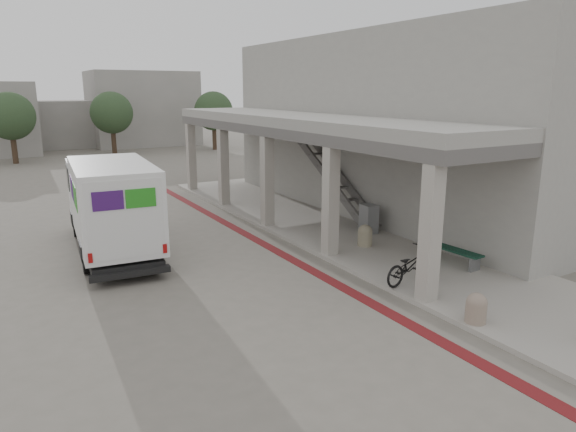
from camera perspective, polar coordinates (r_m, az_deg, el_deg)
ground at (r=14.15m, az=-1.28°, el=-6.50°), size 120.00×120.00×0.00m
bike_lane_stripe at (r=16.26m, az=-1.59°, el=-3.74°), size 0.35×40.00×0.01m
sidewalk at (r=16.32m, az=11.15°, el=-3.73°), size 4.40×28.00×0.12m
transit_building at (r=20.90m, az=9.34°, el=9.51°), size 7.60×17.00×7.00m
distant_backdrop at (r=47.70m, az=-26.19°, el=9.81°), size 28.00×10.00×6.50m
tree_left at (r=39.70m, az=-28.48°, el=9.71°), size 3.20×3.20×4.80m
tree_mid at (r=42.50m, az=-19.01°, el=10.78°), size 3.20×3.20×4.80m
tree_right at (r=43.84m, az=-8.26°, el=11.45°), size 3.20×3.20×4.80m
fedex_truck at (r=16.67m, az=-19.08°, el=1.35°), size 2.60×6.87×2.87m
bench at (r=15.27m, az=17.68°, el=-3.88°), size 0.55×1.92×0.44m
bollard_near at (r=11.68m, az=20.19°, el=-9.54°), size 0.44×0.44×0.66m
bollard_far at (r=16.36m, az=8.55°, el=-2.11°), size 0.46×0.46×0.69m
utility_cabinet at (r=17.83m, az=8.96°, el=-0.29°), size 0.50×0.63×0.98m
bicycle_black at (r=13.45m, az=13.39°, el=-5.37°), size 1.81×0.86×0.91m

